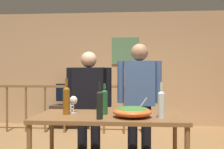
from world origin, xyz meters
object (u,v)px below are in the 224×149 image
at_px(person_standing_left, 89,99).
at_px(salad_bowl, 132,111).
at_px(wine_bottle_dark, 100,104).
at_px(wine_glass, 74,101).
at_px(tv_console, 71,116).
at_px(flat_screen_tv, 70,93).
at_px(person_standing_right, 139,94).
at_px(wine_bottle_amber, 66,100).
at_px(stair_railing, 86,102).
at_px(wine_bottle_green, 105,101).
at_px(serving_table, 110,122).
at_px(mug_white, 68,107).
at_px(wine_bottle_clear, 161,103).
at_px(framed_picture, 125,51).

bearing_deg(person_standing_left, salad_bowl, 128.48).
bearing_deg(person_standing_left, wine_bottle_dark, 107.61).
bearing_deg(wine_glass, tv_console, 104.20).
height_order(tv_console, flat_screen_tv, flat_screen_tv).
relative_size(salad_bowl, person_standing_right, 0.25).
relative_size(wine_bottle_amber, person_standing_left, 0.25).
xyz_separation_m(stair_railing, wine_bottle_green, (0.66, -2.48, 0.31)).
xyz_separation_m(tv_console, salad_bowl, (1.42, -3.21, 0.61)).
bearing_deg(stair_railing, serving_table, -73.95).
bearing_deg(wine_glass, wine_bottle_dark, -47.41).
relative_size(tv_console, person_standing_left, 0.59).
distance_m(mug_white, person_standing_left, 0.45).
height_order(flat_screen_tv, wine_bottle_dark, wine_bottle_dark).
xyz_separation_m(stair_railing, serving_table, (0.72, -2.50, 0.09)).
bearing_deg(tv_console, mug_white, -76.93).
xyz_separation_m(mug_white, person_standing_right, (0.85, 0.41, 0.13)).
relative_size(tv_console, wine_bottle_clear, 2.47).
distance_m(wine_bottle_clear, person_standing_left, 1.19).
bearing_deg(wine_bottle_dark, person_standing_right, 65.71).
xyz_separation_m(serving_table, person_standing_right, (0.34, 0.65, 0.24)).
bearing_deg(wine_bottle_clear, stair_railing, 115.27).
relative_size(tv_console, serving_table, 0.57).
relative_size(wine_bottle_dark, person_standing_left, 0.24).
distance_m(flat_screen_tv, wine_bottle_dark, 3.50).
bearing_deg(serving_table, flat_screen_tv, 111.02).
bearing_deg(flat_screen_tv, wine_bottle_green, -69.76).
height_order(stair_railing, wine_bottle_green, wine_bottle_green).
bearing_deg(salad_bowl, wine_bottle_green, 153.67).
relative_size(framed_picture, person_standing_right, 0.40).
bearing_deg(salad_bowl, stair_railing, 110.17).
distance_m(framed_picture, flat_screen_tv, 1.62).
bearing_deg(person_standing_left, framed_picture, -97.09).
bearing_deg(stair_railing, tv_console, 127.84).
distance_m(tv_console, wine_bottle_green, 3.33).
bearing_deg(wine_bottle_amber, mug_white, 99.27).
bearing_deg(framed_picture, wine_bottle_clear, -82.66).
height_order(framed_picture, wine_bottle_green, framed_picture).
relative_size(flat_screen_tv, person_standing_right, 0.40).
distance_m(stair_railing, mug_white, 2.28).
relative_size(mug_white, person_standing_left, 0.07).
bearing_deg(wine_bottle_green, serving_table, -25.46).
distance_m(tv_console, wine_bottle_amber, 3.25).
bearing_deg(person_standing_left, person_standing_right, -178.38).
distance_m(mug_white, person_standing_right, 0.95).
bearing_deg(stair_railing, person_standing_right, -60.23).
bearing_deg(wine_bottle_green, person_standing_left, 114.06).
bearing_deg(person_standing_left, stair_railing, -76.69).
bearing_deg(tv_console, wine_glass, -75.80).
xyz_separation_m(flat_screen_tv, wine_glass, (0.75, -2.94, 0.15)).
bearing_deg(wine_glass, framed_picture, 81.24).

